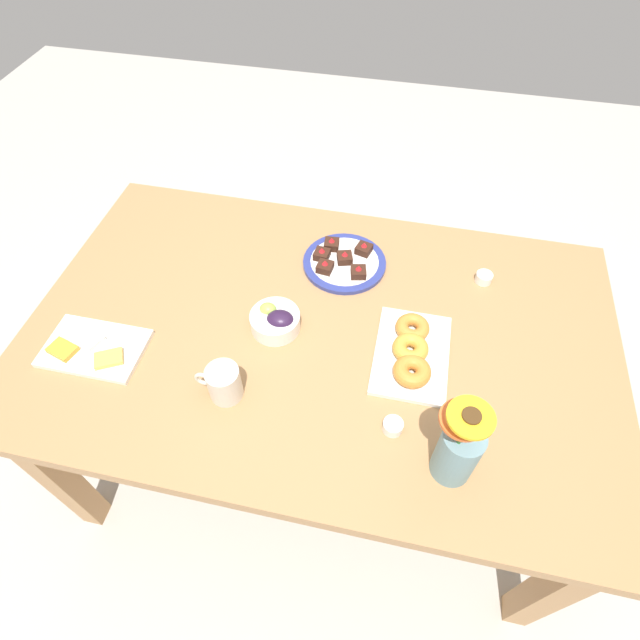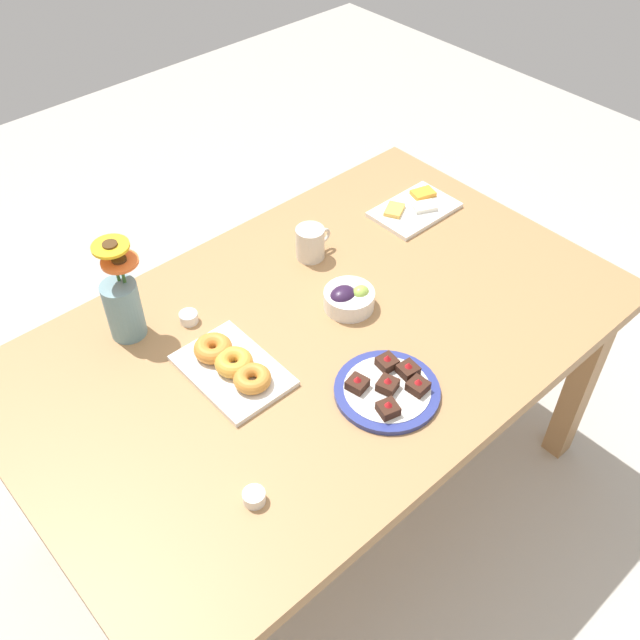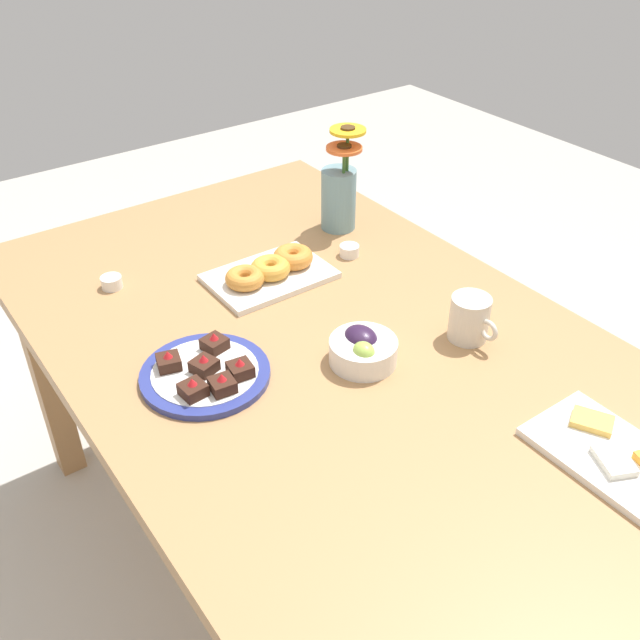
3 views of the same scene
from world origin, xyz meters
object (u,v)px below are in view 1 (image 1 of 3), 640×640
(dining_table, at_px, (320,347))
(jam_cup_berry, at_px, (393,426))
(jam_cup_honey, at_px, (484,277))
(dessert_plate, at_px, (344,262))
(croissant_platter, at_px, (412,352))
(coffee_mug, at_px, (224,383))
(cheese_platter, at_px, (93,348))
(flower_vase, at_px, (458,450))
(grape_bowl, at_px, (276,320))

(dining_table, bearing_deg, jam_cup_berry, 131.99)
(jam_cup_honey, distance_m, dessert_plate, 0.41)
(jam_cup_berry, bearing_deg, croissant_platter, -95.66)
(coffee_mug, distance_m, cheese_platter, 0.39)
(coffee_mug, distance_m, croissant_platter, 0.48)
(croissant_platter, relative_size, flower_vase, 1.03)
(grape_bowl, height_order, croissant_platter, grape_bowl)
(dessert_plate, relative_size, flower_vase, 0.92)
(coffee_mug, xyz_separation_m, grape_bowl, (-0.07, -0.23, -0.02))
(dining_table, xyz_separation_m, jam_cup_honey, (-0.43, -0.28, 0.10))
(dining_table, xyz_separation_m, coffee_mug, (0.18, 0.24, 0.13))
(grape_bowl, relative_size, jam_cup_berry, 2.82)
(cheese_platter, distance_m, flower_vase, 0.95)
(cheese_platter, distance_m, jam_cup_honey, 1.11)
(jam_cup_berry, relative_size, dessert_plate, 0.19)
(coffee_mug, bearing_deg, flower_vase, 171.75)
(grape_bowl, distance_m, croissant_platter, 0.37)
(jam_cup_berry, xyz_separation_m, dessert_plate, (0.21, -0.51, -0.00))
(cheese_platter, height_order, jam_cup_berry, same)
(coffee_mug, height_order, dessert_plate, coffee_mug)
(coffee_mug, relative_size, grape_bowl, 0.87)
(cheese_platter, distance_m, croissant_platter, 0.83)
(jam_cup_honey, relative_size, flower_vase, 0.18)
(cheese_platter, bearing_deg, dining_table, -161.09)
(croissant_platter, height_order, flower_vase, flower_vase)
(jam_cup_honey, bearing_deg, croissant_platter, 60.15)
(coffee_mug, height_order, jam_cup_berry, coffee_mug)
(dining_table, height_order, jam_cup_honey, jam_cup_honey)
(croissant_platter, height_order, jam_cup_honey, croissant_platter)
(coffee_mug, bearing_deg, cheese_platter, -7.39)
(dining_table, distance_m, cheese_platter, 0.61)
(grape_bowl, xyz_separation_m, dessert_plate, (-0.14, -0.28, -0.02))
(coffee_mug, height_order, grape_bowl, coffee_mug)
(jam_cup_berry, relative_size, flower_vase, 0.18)
(grape_bowl, height_order, jam_cup_berry, grape_bowl)
(coffee_mug, xyz_separation_m, jam_cup_honey, (-0.62, -0.52, -0.03))
(grape_bowl, relative_size, cheese_platter, 0.52)
(coffee_mug, distance_m, dessert_plate, 0.54)
(grape_bowl, height_order, dessert_plate, grape_bowl)
(dining_table, relative_size, croissant_platter, 5.71)
(jam_cup_honey, relative_size, jam_cup_berry, 1.00)
(cheese_platter, relative_size, jam_cup_honey, 5.42)
(dining_table, xyz_separation_m, grape_bowl, (0.12, 0.02, 0.12))
(jam_cup_honey, distance_m, jam_cup_berry, 0.57)
(cheese_platter, xyz_separation_m, jam_cup_berry, (-0.80, 0.06, 0.01))
(coffee_mug, relative_size, flower_vase, 0.43)
(jam_cup_berry, bearing_deg, coffee_mug, -1.39)
(dessert_plate, bearing_deg, coffee_mug, 68.10)
(grape_bowl, xyz_separation_m, cheese_platter, (0.45, 0.18, -0.02))
(jam_cup_berry, bearing_deg, dessert_plate, -67.62)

